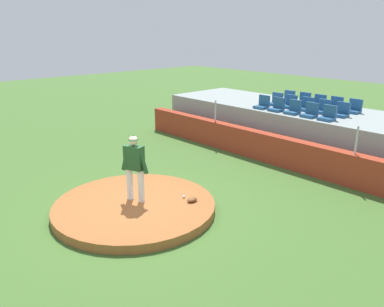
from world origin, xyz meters
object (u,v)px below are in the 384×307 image
(stadium_chair_8, at_px, (323,109))
(stadium_chair_6, at_px, (290,104))
(stadium_chair_3, at_px, (310,113))
(stadium_chair_9, at_px, (341,112))
(fielding_glove, at_px, (192,200))
(stadium_chair_1, at_px, (277,107))
(stadium_chair_12, at_px, (319,103))
(stadium_chair_11, at_px, (304,101))
(stadium_chair_10, at_px, (288,99))
(stadium_chair_0, at_px, (262,104))
(stadium_chair_5, at_px, (276,101))
(stadium_chair_7, at_px, (306,106))
(stadium_chair_13, at_px, (335,106))
(stadium_chair_14, at_px, (354,109))
(baseball, at_px, (184,197))
(stadium_chair_4, at_px, (328,116))
(stadium_chair_2, at_px, (293,109))
(pitcher, at_px, (134,163))

(stadium_chair_8, bearing_deg, stadium_chair_6, 1.18)
(stadium_chair_3, xyz_separation_m, stadium_chair_6, (-1.44, 0.88, 0.00))
(stadium_chair_3, distance_m, stadium_chair_9, 1.12)
(fielding_glove, xyz_separation_m, stadium_chair_8, (-0.26, 6.74, 1.44))
(stadium_chair_1, bearing_deg, stadium_chair_12, -111.31)
(stadium_chair_11, bearing_deg, stadium_chair_1, 90.22)
(stadium_chair_10, relative_size, stadium_chair_11, 1.00)
(stadium_chair_0, distance_m, stadium_chair_10, 1.78)
(stadium_chair_5, distance_m, stadium_chair_7, 1.40)
(stadium_chair_9, bearing_deg, stadium_chair_0, 17.13)
(stadium_chair_9, bearing_deg, stadium_chair_10, -17.91)
(stadium_chair_13, xyz_separation_m, stadium_chair_14, (0.73, 0.01, 0.00))
(baseball, bearing_deg, stadium_chair_3, 89.21)
(stadium_chair_5, distance_m, stadium_chair_9, 2.83)
(stadium_chair_10, height_order, stadium_chair_11, same)
(stadium_chair_5, height_order, stadium_chair_8, same)
(stadium_chair_7, relative_size, stadium_chair_10, 1.00)
(stadium_chair_9, distance_m, stadium_chair_14, 0.95)
(stadium_chair_3, relative_size, stadium_chair_6, 1.00)
(fielding_glove, relative_size, stadium_chair_13, 0.60)
(stadium_chair_13, bearing_deg, stadium_chair_14, -178.90)
(stadium_chair_10, bearing_deg, stadium_chair_4, 147.42)
(stadium_chair_5, xyz_separation_m, stadium_chair_13, (2.10, 0.88, 0.00))
(stadium_chair_0, distance_m, stadium_chair_14, 3.33)
(fielding_glove, height_order, stadium_chair_10, stadium_chair_10)
(stadium_chair_8, xyz_separation_m, stadium_chair_9, (0.73, -0.03, 0.00))
(stadium_chair_4, distance_m, stadium_chair_8, 1.14)
(fielding_glove, distance_m, stadium_chair_7, 6.94)
(stadium_chair_8, xyz_separation_m, stadium_chair_14, (0.73, 0.91, 0.00))
(stadium_chair_14, bearing_deg, stadium_chair_12, 1.49)
(stadium_chair_13, bearing_deg, stadium_chair_9, 128.05)
(stadium_chair_2, xyz_separation_m, stadium_chair_8, (0.68, 0.89, 0.00))
(stadium_chair_3, distance_m, stadium_chair_13, 1.81)
(stadium_chair_9, height_order, stadium_chair_13, same)
(stadium_chair_0, height_order, stadium_chair_7, same)
(stadium_chair_2, distance_m, stadium_chair_10, 2.28)
(fielding_glove, height_order, stadium_chair_2, stadium_chair_2)
(stadium_chair_5, relative_size, stadium_chair_13, 1.00)
(stadium_chair_1, xyz_separation_m, stadium_chair_12, (0.69, 1.77, 0.00))
(stadium_chair_6, bearing_deg, stadium_chair_3, 148.57)
(fielding_glove, bearing_deg, stadium_chair_0, -156.85)
(stadium_chair_6, relative_size, stadium_chair_7, 1.00)
(stadium_chair_4, bearing_deg, stadium_chair_8, -52.60)
(stadium_chair_3, bearing_deg, pitcher, 83.13)
(pitcher, bearing_deg, baseball, 32.74)
(stadium_chair_3, bearing_deg, stadium_chair_14, -111.10)
(fielding_glove, height_order, stadium_chair_12, stadium_chair_12)
(pitcher, distance_m, stadium_chair_3, 6.91)
(stadium_chair_1, height_order, stadium_chair_2, same)
(stadium_chair_6, xyz_separation_m, stadium_chair_13, (1.41, 0.93, 0.00))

